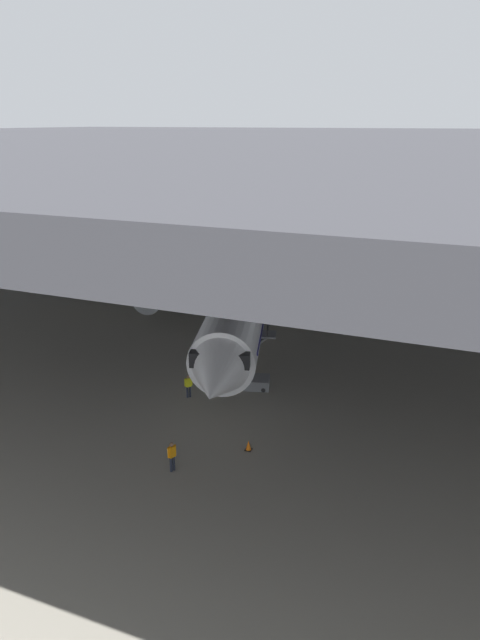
{
  "coord_description": "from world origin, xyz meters",
  "views": [
    {
      "loc": [
        16.12,
        -42.26,
        17.08
      ],
      "look_at": [
        0.8,
        -4.23,
        2.69
      ],
      "focal_mm": 32.0,
      "sensor_mm": 36.0,
      "label": 1
    }
  ],
  "objects_px": {
    "airplane_main": "(246,290)",
    "traffic_cone_orange": "(248,445)",
    "boarding_stairs": "(241,376)",
    "crew_worker_by_stairs": "(188,385)",
    "airplane_distant": "(212,213)",
    "crew_worker_near_nose": "(172,455)",
    "baggage_tug": "(308,305)"
  },
  "relations": [
    {
      "from": "airplane_main",
      "to": "traffic_cone_orange",
      "type": "xyz_separation_m",
      "value": [
        7.02,
        -17.61,
        -3.32
      ]
    },
    {
      "from": "boarding_stairs",
      "to": "traffic_cone_orange",
      "type": "bearing_deg",
      "value": -65.09
    },
    {
      "from": "crew_worker_by_stairs",
      "to": "traffic_cone_orange",
      "type": "bearing_deg",
      "value": -37.03
    },
    {
      "from": "airplane_distant",
      "to": "boarding_stairs",
      "type": "bearing_deg",
      "value": -63.49
    },
    {
      "from": "boarding_stairs",
      "to": "crew_worker_near_nose",
      "type": "bearing_deg",
      "value": -87.74
    },
    {
      "from": "crew_worker_near_nose",
      "to": "baggage_tug",
      "type": "height_order",
      "value": "crew_worker_near_nose"
    },
    {
      "from": "crew_worker_near_nose",
      "to": "airplane_distant",
      "type": "bearing_deg",
      "value": 112.74
    },
    {
      "from": "airplane_main",
      "to": "baggage_tug",
      "type": "bearing_deg",
      "value": 64.25
    },
    {
      "from": "boarding_stairs",
      "to": "traffic_cone_orange",
      "type": "relative_size",
      "value": 8.07
    },
    {
      "from": "traffic_cone_orange",
      "to": "boarding_stairs",
      "type": "bearing_deg",
      "value": 114.91
    },
    {
      "from": "crew_worker_near_nose",
      "to": "airplane_distant",
      "type": "xyz_separation_m",
      "value": [
        -25.31,
        60.39,
        2.23
      ]
    },
    {
      "from": "airplane_distant",
      "to": "baggage_tug",
      "type": "xyz_separation_m",
      "value": [
        24.71,
        -32.27,
        -2.65
      ]
    },
    {
      "from": "airplane_main",
      "to": "baggage_tug",
      "type": "height_order",
      "value": "airplane_main"
    },
    {
      "from": "crew_worker_near_nose",
      "to": "crew_worker_by_stairs",
      "type": "xyz_separation_m",
      "value": [
        -2.97,
        7.73,
        -0.07
      ]
    },
    {
      "from": "traffic_cone_orange",
      "to": "baggage_tug",
      "type": "height_order",
      "value": "baggage_tug"
    },
    {
      "from": "boarding_stairs",
      "to": "airplane_distant",
      "type": "distance_m",
      "value": 55.83
    },
    {
      "from": "traffic_cone_orange",
      "to": "baggage_tug",
      "type": "bearing_deg",
      "value": 98.09
    },
    {
      "from": "traffic_cone_orange",
      "to": "baggage_tug",
      "type": "distance_m",
      "value": 25.09
    },
    {
      "from": "airplane_main",
      "to": "boarding_stairs",
      "type": "relative_size",
      "value": 8.11
    },
    {
      "from": "boarding_stairs",
      "to": "baggage_tug",
      "type": "relative_size",
      "value": 1.95
    },
    {
      "from": "airplane_distant",
      "to": "baggage_tug",
      "type": "height_order",
      "value": "airplane_distant"
    },
    {
      "from": "airplane_main",
      "to": "crew_worker_near_nose",
      "type": "relative_size",
      "value": 23.64
    },
    {
      "from": "airplane_distant",
      "to": "traffic_cone_orange",
      "type": "bearing_deg",
      "value": -63.69
    },
    {
      "from": "airplane_main",
      "to": "crew_worker_near_nose",
      "type": "height_order",
      "value": "airplane_main"
    },
    {
      "from": "airplane_main",
      "to": "crew_worker_near_nose",
      "type": "bearing_deg",
      "value": -78.92
    },
    {
      "from": "boarding_stairs",
      "to": "baggage_tug",
      "type": "xyz_separation_m",
      "value": [
        -0.19,
        17.64,
        -0.22
      ]
    },
    {
      "from": "boarding_stairs",
      "to": "crew_worker_by_stairs",
      "type": "height_order",
      "value": "boarding_stairs"
    },
    {
      "from": "airplane_distant",
      "to": "traffic_cone_orange",
      "type": "relative_size",
      "value": 52.0
    },
    {
      "from": "airplane_main",
      "to": "crew_worker_by_stairs",
      "type": "bearing_deg",
      "value": -85.12
    },
    {
      "from": "boarding_stairs",
      "to": "baggage_tug",
      "type": "distance_m",
      "value": 17.64
    },
    {
      "from": "airplane_distant",
      "to": "baggage_tug",
      "type": "relative_size",
      "value": 12.58
    },
    {
      "from": "airplane_main",
      "to": "boarding_stairs",
      "type": "bearing_deg",
      "value": -70.55
    }
  ]
}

